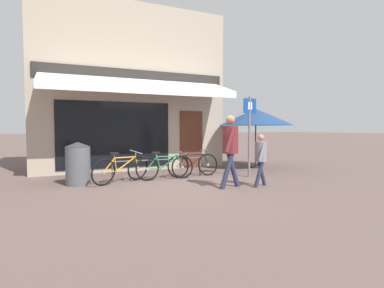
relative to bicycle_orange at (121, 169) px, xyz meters
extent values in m
plane|color=brown|center=(1.36, -0.66, -0.38)|extent=(160.00, 160.00, 0.00)
cube|color=tan|center=(0.95, 3.60, 2.50)|extent=(6.73, 3.00, 5.76)
cube|color=black|center=(0.21, 2.08, 0.87)|extent=(3.70, 0.04, 2.20)
cube|color=#5B2D1E|center=(2.97, 2.08, 0.67)|extent=(0.90, 0.04, 2.10)
cube|color=#282623|center=(0.95, 2.08, 2.86)|extent=(6.39, 0.06, 0.44)
cube|color=white|center=(0.95, 1.35, 2.53)|extent=(6.05, 1.51, 0.50)
cube|color=white|center=(0.95, 0.61, 2.21)|extent=(6.05, 0.03, 0.20)
cylinder|color=#47494F|center=(1.14, 0.28, 0.17)|extent=(2.77, 0.04, 0.04)
cylinder|color=#47494F|center=(-0.20, 0.28, -0.10)|extent=(0.04, 0.04, 0.55)
cylinder|color=#47494F|center=(2.47, 0.28, -0.10)|extent=(0.04, 0.04, 0.55)
torus|color=black|center=(0.50, 0.24, -0.03)|extent=(0.70, 0.44, 0.71)
cylinder|color=#9E9EA3|center=(0.50, 0.24, -0.03)|extent=(0.09, 0.09, 0.08)
torus|color=black|center=(-0.50, -0.23, -0.03)|extent=(0.70, 0.44, 0.71)
cylinder|color=#9E9EA3|center=(-0.50, -0.23, -0.03)|extent=(0.09, 0.09, 0.08)
cylinder|color=orange|center=(0.13, 0.04, 0.13)|extent=(0.59, 0.25, 0.38)
cylinder|color=orange|center=(0.11, 0.00, 0.31)|extent=(0.63, 0.33, 0.05)
cylinder|color=orange|center=(-0.17, -0.10, 0.14)|extent=(0.10, 0.13, 0.37)
cylinder|color=orange|center=(-0.32, -0.15, -0.04)|extent=(0.37, 0.20, 0.05)
cylinder|color=orange|center=(-0.35, -0.19, 0.14)|extent=(0.33, 0.12, 0.37)
cylinder|color=orange|center=(0.46, 0.20, 0.14)|extent=(0.14, 0.14, 0.34)
cylinder|color=#9E9EA3|center=(-0.21, -0.16, 0.37)|extent=(0.05, 0.06, 0.11)
cube|color=black|center=(-0.22, -0.18, 0.44)|extent=(0.26, 0.20, 0.06)
cylinder|color=#9E9EA3|center=(0.42, 0.14, 0.37)|extent=(0.04, 0.05, 0.14)
cylinder|color=#9E9EA3|center=(0.42, 0.13, 0.44)|extent=(0.24, 0.48, 0.10)
torus|color=black|center=(1.78, 0.03, -0.04)|extent=(0.67, 0.12, 0.67)
cylinder|color=#9E9EA3|center=(1.78, 0.03, -0.04)|extent=(0.07, 0.07, 0.07)
torus|color=black|center=(0.73, 0.08, -0.04)|extent=(0.67, 0.12, 0.67)
cylinder|color=#9E9EA3|center=(0.73, 0.08, -0.04)|extent=(0.07, 0.07, 0.07)
cylinder|color=#23703D|center=(1.38, 0.06, 0.10)|extent=(0.58, 0.04, 0.36)
cylinder|color=#23703D|center=(1.34, 0.08, 0.28)|extent=(0.65, 0.06, 0.05)
cylinder|color=#23703D|center=(1.06, 0.07, 0.11)|extent=(0.12, 0.07, 0.35)
cylinder|color=#23703D|center=(0.91, 0.07, -0.05)|extent=(0.37, 0.05, 0.05)
cylinder|color=#23703D|center=(0.88, 0.08, 0.12)|extent=(0.32, 0.05, 0.35)
cylinder|color=#23703D|center=(1.72, 0.05, 0.11)|extent=(0.15, 0.07, 0.32)
cylinder|color=#9E9EA3|center=(1.01, 0.09, 0.33)|extent=(0.06, 0.04, 0.11)
cube|color=black|center=(0.99, 0.10, 0.40)|extent=(0.24, 0.11, 0.06)
cylinder|color=#9E9EA3|center=(1.66, 0.07, 0.34)|extent=(0.03, 0.04, 0.14)
cylinder|color=#9E9EA3|center=(1.66, 0.07, 0.41)|extent=(0.04, 0.52, 0.06)
torus|color=black|center=(2.71, 0.22, -0.04)|extent=(0.68, 0.14, 0.68)
cylinder|color=#9E9EA3|center=(2.71, 0.22, -0.04)|extent=(0.07, 0.07, 0.08)
torus|color=black|center=(1.71, 0.19, -0.04)|extent=(0.68, 0.14, 0.68)
cylinder|color=#9E9EA3|center=(1.71, 0.19, -0.04)|extent=(0.07, 0.07, 0.08)
cylinder|color=black|center=(2.33, 0.23, 0.11)|extent=(0.56, 0.09, 0.36)
cylinder|color=black|center=(2.29, 0.24, 0.29)|extent=(0.62, 0.05, 0.05)
cylinder|color=black|center=(2.02, 0.22, 0.12)|extent=(0.12, 0.08, 0.36)
cylinder|color=black|center=(1.89, 0.20, -0.05)|extent=(0.35, 0.04, 0.05)
cylinder|color=black|center=(1.85, 0.22, 0.13)|extent=(0.31, 0.08, 0.35)
cylinder|color=black|center=(2.66, 0.24, 0.12)|extent=(0.15, 0.07, 0.33)
cylinder|color=#9E9EA3|center=(1.97, 0.24, 0.34)|extent=(0.06, 0.04, 0.11)
cube|color=black|center=(1.95, 0.25, 0.41)|extent=(0.24, 0.11, 0.06)
cylinder|color=#9E9EA3|center=(2.60, 0.26, 0.35)|extent=(0.03, 0.04, 0.14)
cylinder|color=#9E9EA3|center=(2.60, 0.27, 0.42)|extent=(0.04, 0.52, 0.08)
cylinder|color=#282D47|center=(2.48, -1.64, 0.05)|extent=(0.38, 0.18, 0.89)
cylinder|color=#282D47|center=(2.20, -1.81, 0.05)|extent=(0.38, 0.18, 0.89)
cylinder|color=maroon|center=(2.34, -1.72, 0.81)|extent=(0.44, 0.44, 0.68)
sphere|color=#A87A5B|center=(2.34, -1.72, 1.30)|extent=(0.22, 0.22, 0.22)
cylinder|color=maroon|center=(2.21, -1.93, 0.81)|extent=(0.31, 0.14, 0.60)
cylinder|color=maroon|center=(2.47, -1.52, 0.81)|extent=(0.31, 0.14, 0.60)
cylinder|color=#282D47|center=(3.23, -1.82, -0.06)|extent=(0.28, 0.12, 0.66)
cylinder|color=#282D47|center=(3.03, -1.97, -0.06)|extent=(0.28, 0.12, 0.66)
cylinder|color=gray|center=(3.13, -1.90, 0.50)|extent=(0.32, 0.32, 0.50)
sphere|color=#A87A5B|center=(3.13, -1.90, 0.86)|extent=(0.17, 0.17, 0.17)
cylinder|color=gray|center=(3.04, -2.06, 0.50)|extent=(0.24, 0.12, 0.45)
cylinder|color=gray|center=(3.21, -1.74, 0.50)|extent=(0.24, 0.12, 0.45)
cylinder|color=#515459|center=(-1.08, 0.20, 0.12)|extent=(0.62, 0.62, 1.00)
cone|color=#33353A|center=(-1.08, 0.20, 0.68)|extent=(0.63, 0.63, 0.12)
cylinder|color=slate|center=(3.71, -0.56, 0.83)|extent=(0.07, 0.07, 2.42)
cube|color=#14429E|center=(3.71, -0.57, 1.76)|extent=(0.44, 0.02, 0.44)
cube|color=white|center=(3.71, -0.58, 1.76)|extent=(0.14, 0.01, 0.22)
cylinder|color=#4C3D2D|center=(5.16, 1.12, 0.69)|extent=(0.05, 0.05, 2.14)
cone|color=navy|center=(5.16, 1.12, 1.51)|extent=(2.72, 2.72, 0.61)
cylinder|color=#262628|center=(5.16, 1.12, -0.35)|extent=(0.44, 0.44, 0.06)
camera|label=1|loc=(-1.52, -8.05, 1.10)|focal=28.00mm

